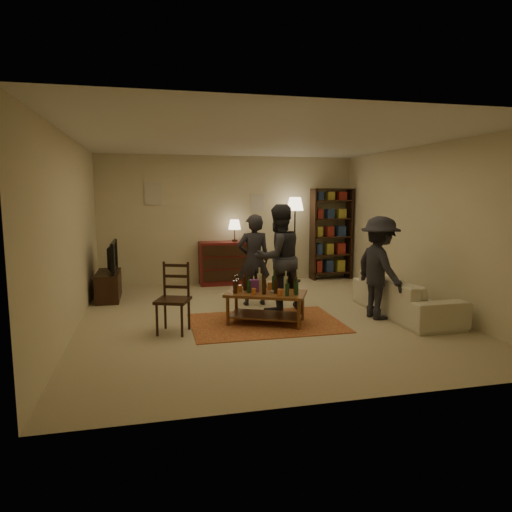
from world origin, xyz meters
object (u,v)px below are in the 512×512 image
object	(u,v)px
dresser	(224,262)
tv_stand	(109,278)
floor_lamp	(295,210)
coffee_table	(266,296)
bookshelf	(331,233)
dining_chair	(174,295)
person_left	(254,260)
person_by_sofa	(379,268)
person_right	(278,258)
sofa	(405,296)

from	to	relation	value
dresser	tv_stand	bearing A→B (deg)	-157.93
floor_lamp	coffee_table	bearing A→B (deg)	-115.23
dresser	bookshelf	world-z (taller)	bookshelf
dining_chair	floor_lamp	world-z (taller)	floor_lamp
person_left	dresser	bearing A→B (deg)	-82.99
dining_chair	tv_stand	size ratio (longest dim) A/B	0.93
person_by_sofa	dining_chair	bearing A→B (deg)	83.57
person_left	person_right	size ratio (longest dim) A/B	0.90
floor_lamp	sofa	bearing A→B (deg)	-74.53
tv_stand	sofa	bearing A→B (deg)	-25.34
dining_chair	bookshelf	xyz separation A→B (m)	(3.64, 3.23, 0.52)
person_left	person_by_sofa	size ratio (longest dim) A/B	0.99
person_right	floor_lamp	bearing A→B (deg)	-130.69
bookshelf	floor_lamp	xyz separation A→B (m)	(-0.89, -0.13, 0.52)
dining_chair	bookshelf	bearing A→B (deg)	62.02
coffee_table	person_left	bearing A→B (deg)	85.83
tv_stand	dining_chair	bearing A→B (deg)	-64.93
tv_stand	person_right	bearing A→B (deg)	-27.80
floor_lamp	sofa	distance (m)	3.40
coffee_table	floor_lamp	xyz separation A→B (m)	(1.41, 3.00, 1.14)
bookshelf	dining_chair	bearing A→B (deg)	-138.34
dresser	person_left	bearing A→B (deg)	-83.46
tv_stand	person_by_sofa	world-z (taller)	person_by_sofa
coffee_table	person_left	distance (m)	1.22
floor_lamp	person_right	xyz separation A→B (m)	(-1.03, -2.31, -0.69)
sofa	person_by_sofa	xyz separation A→B (m)	(-0.50, -0.07, 0.48)
coffee_table	dining_chair	distance (m)	1.34
tv_stand	person_left	bearing A→B (deg)	-21.81
floor_lamp	tv_stand	bearing A→B (deg)	-167.39
tv_stand	floor_lamp	world-z (taller)	floor_lamp
person_left	person_right	distance (m)	0.57
coffee_table	floor_lamp	world-z (taller)	floor_lamp
floor_lamp	person_by_sofa	distance (m)	3.23
bookshelf	person_by_sofa	distance (m)	3.30
person_by_sofa	person_right	bearing A→B (deg)	53.40
dining_chair	floor_lamp	distance (m)	4.27
dining_chair	person_by_sofa	distance (m)	3.10
dresser	person_by_sofa	bearing A→B (deg)	-59.25
dresser	bookshelf	distance (m)	2.50
floor_lamp	person_left	bearing A→B (deg)	-125.88
bookshelf	floor_lamp	world-z (taller)	bookshelf
tv_stand	bookshelf	distance (m)	4.84
dresser	person_left	xyz separation A→B (m)	(0.22, -1.90, 0.31)
coffee_table	bookshelf	distance (m)	3.94
coffee_table	person_right	xyz separation A→B (m)	(0.39, 0.69, 0.45)
bookshelf	sofa	size ratio (longest dim) A/B	0.97
floor_lamp	person_by_sofa	world-z (taller)	floor_lamp
bookshelf	person_left	xyz separation A→B (m)	(-2.22, -1.97, -0.25)
person_right	person_left	bearing A→B (deg)	-74.15
coffee_table	dresser	size ratio (longest dim) A/B	0.96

